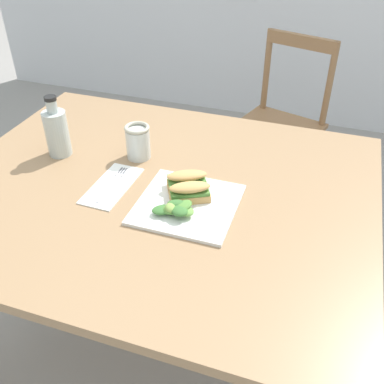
% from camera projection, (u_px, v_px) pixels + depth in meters
% --- Properties ---
extents(ground_plane, '(8.96, 8.96, 0.00)m').
position_uv_depth(ground_plane, '(169.00, 336.00, 1.76)').
color(ground_plane, gray).
extents(dining_table, '(1.27, 1.04, 0.74)m').
position_uv_depth(dining_table, '(158.00, 215.00, 1.38)').
color(dining_table, '#997551').
rests_on(dining_table, ground).
extents(chair_wooden_far, '(0.50, 0.50, 0.87)m').
position_uv_depth(chair_wooden_far, '(279.00, 125.00, 2.26)').
color(chair_wooden_far, '#8E6642').
rests_on(chair_wooden_far, ground).
extents(plate_lunch, '(0.27, 0.27, 0.01)m').
position_uv_depth(plate_lunch, '(187.00, 204.00, 1.24)').
color(plate_lunch, white).
rests_on(plate_lunch, dining_table).
extents(sandwich_half_front, '(0.13, 0.10, 0.06)m').
position_uv_depth(sandwich_half_front, '(190.00, 192.00, 1.23)').
color(sandwich_half_front, tan).
rests_on(sandwich_half_front, plate_lunch).
extents(sandwich_half_back, '(0.13, 0.10, 0.06)m').
position_uv_depth(sandwich_half_back, '(187.00, 180.00, 1.28)').
color(sandwich_half_back, tan).
rests_on(sandwich_half_back, plate_lunch).
extents(salad_mixed_greens, '(0.13, 0.14, 0.03)m').
position_uv_depth(salad_mixed_greens, '(176.00, 208.00, 1.19)').
color(salad_mixed_greens, '#518438').
rests_on(salad_mixed_greens, plate_lunch).
extents(napkin_folded, '(0.11, 0.23, 0.00)m').
position_uv_depth(napkin_folded, '(112.00, 186.00, 1.32)').
color(napkin_folded, white).
rests_on(napkin_folded, dining_table).
extents(fork_on_napkin, '(0.03, 0.19, 0.00)m').
position_uv_depth(fork_on_napkin, '(115.00, 181.00, 1.33)').
color(fork_on_napkin, silver).
rests_on(fork_on_napkin, napkin_folded).
extents(bottle_cold_brew, '(0.08, 0.08, 0.20)m').
position_uv_depth(bottle_cold_brew, '(57.00, 134.00, 1.43)').
color(bottle_cold_brew, black).
rests_on(bottle_cold_brew, dining_table).
extents(mason_jar_iced_tea, '(0.08, 0.08, 0.11)m').
position_uv_depth(mason_jar_iced_tea, '(138.00, 143.00, 1.43)').
color(mason_jar_iced_tea, '#995623').
rests_on(mason_jar_iced_tea, dining_table).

